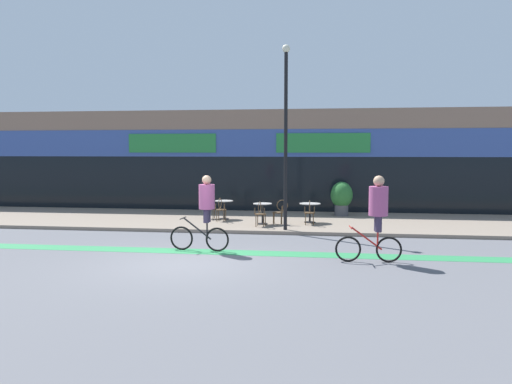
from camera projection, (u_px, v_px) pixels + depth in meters
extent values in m
plane|color=#5B5B60|center=(184.00, 263.00, 12.39)|extent=(120.00, 120.00, 0.00)
cube|color=gray|center=(235.00, 220.00, 19.54)|extent=(40.00, 5.50, 0.12)
cube|color=#7F6656|center=(252.00, 161.00, 24.04)|extent=(40.00, 4.00, 4.59)
cube|color=black|center=(246.00, 184.00, 22.18)|extent=(38.80, 0.10, 2.40)
cube|color=#334C93|center=(246.00, 143.00, 22.05)|extent=(39.20, 0.14, 1.20)
cube|color=#237A38|center=(172.00, 143.00, 22.43)|extent=(4.04, 0.08, 0.84)
cube|color=#237A38|center=(323.00, 143.00, 21.53)|extent=(4.04, 0.08, 0.84)
cube|color=#2D844C|center=(199.00, 251.00, 13.83)|extent=(36.00, 0.70, 0.01)
cylinder|color=black|center=(224.00, 219.00, 19.48)|extent=(0.38, 0.38, 0.02)
cylinder|color=black|center=(224.00, 210.00, 19.45)|extent=(0.07, 0.07, 0.70)
cylinder|color=#ADA8A3|center=(224.00, 201.00, 19.42)|extent=(0.70, 0.70, 0.02)
cylinder|color=black|center=(263.00, 224.00, 18.16)|extent=(0.38, 0.38, 0.02)
cylinder|color=black|center=(263.00, 214.00, 18.13)|extent=(0.07, 0.07, 0.74)
cylinder|color=#ADA8A3|center=(263.00, 204.00, 18.10)|extent=(0.69, 0.69, 0.02)
cylinder|color=black|center=(310.00, 222.00, 18.56)|extent=(0.43, 0.43, 0.02)
cylinder|color=black|center=(310.00, 213.00, 18.53)|extent=(0.07, 0.07, 0.69)
cylinder|color=#ADA8A3|center=(310.00, 204.00, 18.50)|extent=(0.78, 0.78, 0.02)
cylinder|color=#4C3823|center=(221.00, 210.00, 18.90)|extent=(0.42, 0.42, 0.03)
cylinder|color=#4C3823|center=(219.00, 215.00, 19.08)|extent=(0.03, 0.03, 0.42)
cylinder|color=#4C3823|center=(226.00, 215.00, 19.03)|extent=(0.03, 0.03, 0.42)
cylinder|color=#4C3823|center=(217.00, 216.00, 18.81)|extent=(0.03, 0.03, 0.42)
cylinder|color=#4C3823|center=(224.00, 216.00, 18.76)|extent=(0.03, 0.03, 0.42)
torus|color=#4C3823|center=(220.00, 203.00, 18.71)|extent=(0.05, 0.41, 0.41)
cylinder|color=#4C3823|center=(216.00, 207.00, 18.76)|extent=(0.03, 0.03, 0.23)
cylinder|color=#4C3823|center=(224.00, 207.00, 18.69)|extent=(0.03, 0.03, 0.23)
cylinder|color=#4C3823|center=(210.00, 208.00, 19.52)|extent=(0.40, 0.40, 0.03)
cylinder|color=#4C3823|center=(215.00, 213.00, 19.66)|extent=(0.03, 0.03, 0.42)
cylinder|color=#4C3823|center=(213.00, 214.00, 19.38)|extent=(0.03, 0.03, 0.42)
cylinder|color=#4C3823|center=(208.00, 213.00, 19.69)|extent=(0.03, 0.03, 0.42)
cylinder|color=#4C3823|center=(206.00, 214.00, 19.42)|extent=(0.03, 0.03, 0.42)
torus|color=#4C3823|center=(206.00, 201.00, 19.52)|extent=(0.41, 0.03, 0.41)
cylinder|color=#4C3823|center=(207.00, 204.00, 19.70)|extent=(0.03, 0.03, 0.23)
cylinder|color=#4C3823|center=(205.00, 205.00, 19.36)|extent=(0.03, 0.03, 0.23)
cylinder|color=#4C3823|center=(261.00, 214.00, 17.58)|extent=(0.43, 0.43, 0.03)
cylinder|color=#4C3823|center=(258.00, 220.00, 17.77)|extent=(0.03, 0.03, 0.42)
cylinder|color=#4C3823|center=(265.00, 220.00, 17.71)|extent=(0.03, 0.03, 0.42)
cylinder|color=#4C3823|center=(256.00, 221.00, 17.50)|extent=(0.03, 0.03, 0.42)
cylinder|color=#4C3823|center=(264.00, 221.00, 17.44)|extent=(0.03, 0.03, 0.42)
torus|color=#4C3823|center=(260.00, 207.00, 17.40)|extent=(0.06, 0.41, 0.41)
cylinder|color=#4C3823|center=(255.00, 211.00, 17.45)|extent=(0.03, 0.03, 0.23)
cylinder|color=#4C3823|center=(264.00, 211.00, 17.37)|extent=(0.03, 0.03, 0.23)
cylinder|color=#4C3823|center=(278.00, 212.00, 18.05)|extent=(0.40, 0.40, 0.03)
cylinder|color=#4C3823|center=(273.00, 219.00, 17.95)|extent=(0.03, 0.03, 0.42)
cylinder|color=#4C3823|center=(274.00, 218.00, 18.23)|extent=(0.03, 0.03, 0.42)
cylinder|color=#4C3823|center=(281.00, 219.00, 17.91)|extent=(0.03, 0.03, 0.42)
cylinder|color=#4C3823|center=(282.00, 218.00, 18.19)|extent=(0.03, 0.03, 0.42)
torus|color=#4C3823|center=(282.00, 205.00, 18.01)|extent=(0.41, 0.03, 0.41)
cylinder|color=#4C3823|center=(282.00, 210.00, 17.85)|extent=(0.03, 0.03, 0.23)
cylinder|color=#4C3823|center=(283.00, 209.00, 18.19)|extent=(0.03, 0.03, 0.23)
cylinder|color=#4C3823|center=(309.00, 213.00, 17.98)|extent=(0.41, 0.41, 0.03)
cylinder|color=#4C3823|center=(306.00, 218.00, 18.15)|extent=(0.03, 0.03, 0.42)
cylinder|color=#4C3823|center=(313.00, 218.00, 18.12)|extent=(0.03, 0.03, 0.42)
cylinder|color=#4C3823|center=(306.00, 219.00, 17.87)|extent=(0.03, 0.03, 0.42)
cylinder|color=#4C3823|center=(313.00, 220.00, 17.84)|extent=(0.03, 0.03, 0.42)
torus|color=#4C3823|center=(310.00, 206.00, 17.79)|extent=(0.04, 0.41, 0.41)
cylinder|color=#4C3823|center=(305.00, 210.00, 17.82)|extent=(0.03, 0.03, 0.23)
cylinder|color=#4C3823|center=(314.00, 210.00, 17.78)|extent=(0.03, 0.03, 0.23)
cylinder|color=#4C4C51|center=(341.00, 210.00, 20.51)|extent=(0.56, 0.56, 0.48)
ellipsoid|color=#28662D|center=(342.00, 195.00, 20.46)|extent=(0.90, 0.90, 1.08)
cylinder|color=black|center=(286.00, 142.00, 16.63)|extent=(0.12, 0.12, 5.94)
sphere|color=beige|center=(286.00, 49.00, 16.37)|extent=(0.26, 0.26, 0.26)
torus|color=black|center=(348.00, 249.00, 12.54)|extent=(0.65, 0.09, 0.65)
torus|color=black|center=(389.00, 250.00, 12.47)|extent=(0.65, 0.09, 0.65)
cylinder|color=red|center=(367.00, 238.00, 12.49)|extent=(0.79, 0.09, 0.59)
cylinder|color=red|center=(378.00, 240.00, 12.47)|extent=(0.04, 0.04, 0.46)
cylinder|color=red|center=(350.00, 227.00, 12.49)|extent=(0.06, 0.48, 0.03)
cylinder|color=#382D47|center=(379.00, 224.00, 12.35)|extent=(0.17, 0.17, 0.40)
cylinder|color=#382D47|center=(377.00, 223.00, 12.53)|extent=(0.17, 0.17, 0.40)
cylinder|color=#A84C7F|center=(378.00, 201.00, 12.39)|extent=(0.50, 0.50, 0.73)
sphere|color=tan|center=(379.00, 181.00, 12.35)|extent=(0.27, 0.27, 0.27)
torus|color=black|center=(182.00, 238.00, 14.03)|extent=(0.68, 0.10, 0.67)
torus|color=black|center=(217.00, 240.00, 13.82)|extent=(0.68, 0.10, 0.67)
cylinder|color=black|center=(197.00, 229.00, 13.91)|extent=(0.81, 0.10, 0.61)
cylinder|color=black|center=(207.00, 231.00, 13.86)|extent=(0.04, 0.04, 0.47)
cylinder|color=black|center=(183.00, 218.00, 13.97)|extent=(0.06, 0.48, 0.03)
cylinder|color=#382D47|center=(206.00, 216.00, 13.74)|extent=(0.16, 0.16, 0.37)
cylinder|color=#382D47|center=(208.00, 215.00, 13.90)|extent=(0.16, 0.16, 0.37)
cylinder|color=#A84C7F|center=(207.00, 197.00, 13.78)|extent=(0.47, 0.47, 0.68)
sphere|color=tan|center=(207.00, 180.00, 13.74)|extent=(0.26, 0.26, 0.26)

